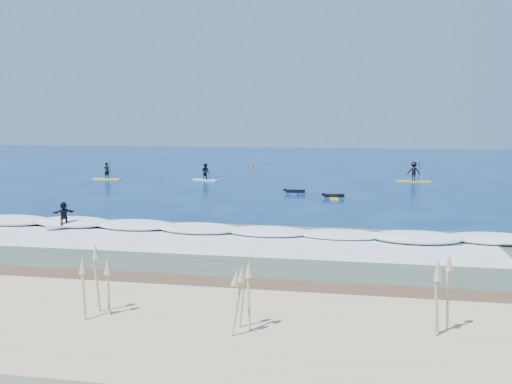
% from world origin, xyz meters
% --- Properties ---
extents(ground, '(160.00, 160.00, 0.00)m').
position_xyz_m(ground, '(0.00, 0.00, 0.00)').
color(ground, '#04194B').
rests_on(ground, ground).
extents(dune, '(90.00, 7.00, 2.00)m').
position_xyz_m(dune, '(0.00, -27.00, 0.00)').
color(dune, tan).
rests_on(dune, ground).
extents(wet_sand_strip, '(90.00, 5.00, 0.08)m').
position_xyz_m(wet_sand_strip, '(0.00, -21.50, 0.00)').
color(wet_sand_strip, '#4F3A24').
rests_on(wet_sand_strip, ground).
extents(shallow_water, '(90.00, 13.00, 0.01)m').
position_xyz_m(shallow_water, '(0.00, -14.00, 0.01)').
color(shallow_water, '#374B3A').
rests_on(shallow_water, ground).
extents(breaking_wave, '(40.00, 6.00, 0.30)m').
position_xyz_m(breaking_wave, '(0.00, -10.00, 0.00)').
color(breaking_wave, white).
rests_on(breaking_wave, ground).
extents(whitewater, '(34.00, 5.00, 0.02)m').
position_xyz_m(whitewater, '(0.00, -13.00, 0.00)').
color(whitewater, silver).
rests_on(whitewater, ground).
extents(sup_paddler_left, '(2.99, 0.78, 2.09)m').
position_xyz_m(sup_paddler_left, '(-16.08, 14.30, 0.65)').
color(sup_paddler_left, yellow).
rests_on(sup_paddler_left, ground).
extents(sup_paddler_center, '(2.96, 1.70, 2.03)m').
position_xyz_m(sup_paddler_center, '(-5.77, 15.41, 0.76)').
color(sup_paddler_center, white).
rests_on(sup_paddler_center, ground).
extents(sup_paddler_right, '(3.38, 0.88, 2.36)m').
position_xyz_m(sup_paddler_right, '(15.23, 18.08, 0.92)').
color(sup_paddler_right, gold).
rests_on(sup_paddler_right, ground).
extents(prone_paddler_near, '(1.83, 2.37, 0.48)m').
position_xyz_m(prone_paddler_near, '(7.85, 4.76, 0.16)').
color(prone_paddler_near, yellow).
rests_on(prone_paddler_near, ground).
extents(prone_paddler_far, '(1.86, 2.36, 0.49)m').
position_xyz_m(prone_paddler_far, '(4.47, 6.89, 0.17)').
color(prone_paddler_far, blue).
rests_on(prone_paddler_far, ground).
extents(wave_surfer, '(1.94, 1.74, 1.49)m').
position_xyz_m(wave_surfer, '(-6.92, -10.94, 0.84)').
color(wave_surfer, silver).
rests_on(wave_surfer, breaking_wave).
extents(marker_buoy, '(0.25, 0.25, 0.59)m').
position_xyz_m(marker_buoy, '(-3.63, 30.05, 0.26)').
color(marker_buoy, '#FF3E16').
rests_on(marker_buoy, ground).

